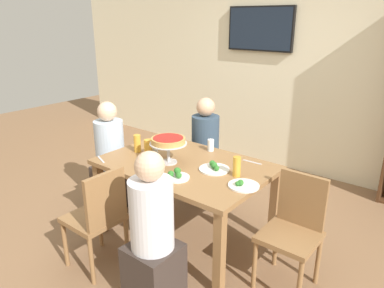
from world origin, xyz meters
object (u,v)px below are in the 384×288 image
diner_head_west (111,163)px  beer_glass_amber_short (137,143)px  water_glass_clear_near (211,145)px  cutlery_knife_near (149,173)px  diner_near_right (153,241)px  beer_glass_amber_spare (148,148)px  beer_glass_amber_tall (237,167)px  chair_head_east (294,226)px  cutlery_fork_far (252,162)px  salad_plate_spare (176,175)px  cutlery_knife_far (161,140)px  dining_table (185,173)px  salad_plate_near_diner (214,168)px  television (260,29)px  chair_near_left (99,215)px  water_glass_clear_far (155,149)px  diner_far_left (205,156)px  cutlery_fork_near (101,159)px  salad_plate_far_diner (243,185)px  deep_dish_pizza_stand (168,142)px

diner_head_west → beer_glass_amber_short: size_ratio=6.88×
water_glass_clear_near → cutlery_knife_near: 0.76m
diner_near_right → cutlery_knife_near: 0.64m
beer_glass_amber_spare → beer_glass_amber_tall: bearing=9.8°
chair_head_east → cutlery_fork_far: size_ratio=4.83×
salad_plate_spare → cutlery_knife_far: bearing=140.3°
cutlery_knife_near → diner_head_west: bearing=170.7°
dining_table → salad_plate_near_diner: (0.29, 0.04, 0.11)m
beer_glass_amber_tall → beer_glass_amber_spare: bearing=-170.2°
television → chair_near_left: (0.23, -2.88, -1.33)m
television → beer_glass_amber_spare: (0.13, -2.21, -0.99)m
dining_table → chair_head_east: size_ratio=1.69×
water_glass_clear_far → cutlery_knife_near: (0.27, -0.35, -0.05)m
salad_plate_spare → water_glass_clear_near: (-0.15, 0.67, 0.04)m
diner_near_right → diner_head_west: bearing=61.0°
beer_glass_amber_spare → cutlery_fork_far: beer_glass_amber_spare is taller
television → cutlery_fork_far: bearing=-61.6°
diner_far_left → water_glass_clear_far: bearing=-1.1°
dining_table → cutlery_fork_near: 0.77m
diner_far_left → cutlery_knife_far: (-0.25, -0.43, 0.25)m
dining_table → cutlery_knife_near: (-0.09, -0.36, 0.09)m
diner_near_right → chair_near_left: bearing=90.6°
water_glass_clear_far → cutlery_fork_near: (-0.28, -0.40, -0.05)m
salad_plate_spare → cutlery_knife_near: 0.24m
diner_head_west → cutlery_fork_near: bearing=-47.1°
salad_plate_spare → beer_glass_amber_short: size_ratio=1.23×
diner_near_right → chair_near_left: diner_near_right is taller
chair_near_left → cutlery_fork_near: bearing=48.0°
diner_head_west → salad_plate_far_diner: (1.65, -0.07, 0.26)m
salad_plate_near_diner → dining_table: bearing=-172.3°
chair_near_left → beer_glass_amber_short: bearing=22.2°
diner_far_left → cutlery_fork_far: (0.80, -0.38, 0.25)m
deep_dish_pizza_stand → beer_glass_amber_short: 0.43m
beer_glass_amber_short → beer_glass_amber_spare: 0.18m
chair_head_east → beer_glass_amber_spare: beer_glass_amber_spare is taller
salad_plate_spare → beer_glass_amber_tall: (0.35, 0.33, 0.06)m
chair_head_east → television: bearing=-54.1°
diner_near_right → salad_plate_spare: bearing=22.1°
television → beer_glass_amber_short: size_ratio=5.49×
diner_near_right → deep_dish_pizza_stand: 0.93m
salad_plate_far_diner → salad_plate_spare: size_ratio=1.16×
deep_dish_pizza_stand → cutlery_fork_near: 0.65m
beer_glass_amber_short → water_glass_clear_far: (0.17, 0.05, -0.03)m
beer_glass_amber_short → cutlery_fork_near: size_ratio=0.93×
deep_dish_pizza_stand → beer_glass_amber_spare: bearing=-176.1°
deep_dish_pizza_stand → salad_plate_near_diner: size_ratio=1.27×
diner_far_left → diner_head_west: (-0.67, -0.78, 0.00)m
diner_head_west → cutlery_fork_far: 1.54m
chair_head_east → deep_dish_pizza_stand: deep_dish_pizza_stand is taller
diner_head_west → cutlery_fork_far: diner_head_west is taller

